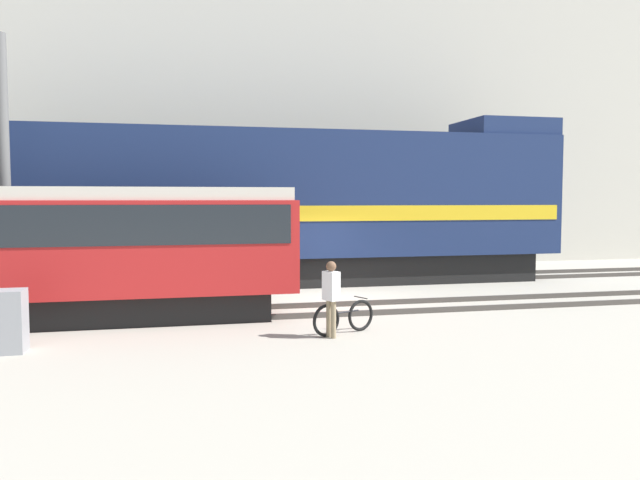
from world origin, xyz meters
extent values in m
plane|color=#9E998C|center=(0.00, 0.00, 0.00)|extent=(120.00, 120.00, 0.00)
cube|color=#47423D|center=(0.00, -2.68, 0.07)|extent=(60.00, 0.07, 0.14)
cube|color=#47423D|center=(0.00, -1.24, 0.07)|extent=(60.00, 0.07, 0.14)
cube|color=#47423D|center=(0.00, 2.77, 0.07)|extent=(60.00, 0.07, 0.14)
cube|color=#47423D|center=(0.00, 4.20, 0.07)|extent=(60.00, 0.07, 0.14)
cube|color=beige|center=(0.00, 11.55, 7.46)|extent=(39.15, 6.00, 14.91)
cube|color=black|center=(-1.59, 3.48, 0.50)|extent=(19.12, 2.55, 1.00)
cube|color=navy|center=(-1.59, 3.48, 3.07)|extent=(20.78, 3.00, 4.15)
cube|color=gold|center=(-1.59, 3.48, 2.45)|extent=(20.37, 3.04, 0.50)
cube|color=navy|center=(7.30, 3.48, 5.45)|extent=(3.00, 2.85, 0.60)
cube|color=black|center=(-6.91, -1.96, 0.35)|extent=(9.39, 2.00, 0.70)
cube|color=#B21E1E|center=(-6.91, -1.96, 1.79)|extent=(10.67, 2.50, 2.19)
cube|color=#1E2328|center=(-6.91, -1.96, 2.34)|extent=(10.24, 2.54, 0.90)
cube|color=beige|center=(-6.91, -1.96, 3.04)|extent=(10.45, 2.38, 0.30)
torus|color=black|center=(-0.43, -4.36, 0.35)|extent=(0.66, 0.34, 0.70)
torus|color=black|center=(-1.30, -4.75, 0.35)|extent=(0.66, 0.34, 0.70)
cylinder|color=black|center=(-0.86, -4.56, 0.47)|extent=(0.76, 0.36, 0.04)
cylinder|color=black|center=(-1.16, -4.69, 0.50)|extent=(0.03, 0.03, 0.31)
cylinder|color=#262626|center=(-0.43, -4.36, 0.75)|extent=(0.20, 0.41, 0.02)
cylinder|color=#8C7A5B|center=(-1.26, -4.79, 0.40)|extent=(0.11, 0.11, 0.79)
cylinder|color=#8C7A5B|center=(-1.19, -4.94, 0.40)|extent=(0.11, 0.11, 0.79)
cube|color=white|center=(-1.22, -4.86, 1.10)|extent=(0.35, 0.42, 0.61)
sphere|color=brown|center=(-1.22, -4.86, 1.51)|extent=(0.21, 0.21, 0.21)
cylinder|color=#595959|center=(-8.86, 0.76, 3.65)|extent=(0.31, 0.31, 7.30)
cube|color=gray|center=(-7.56, -4.74, 0.60)|extent=(0.70, 0.60, 1.20)
camera|label=1|loc=(-4.33, -17.46, 2.93)|focal=35.00mm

